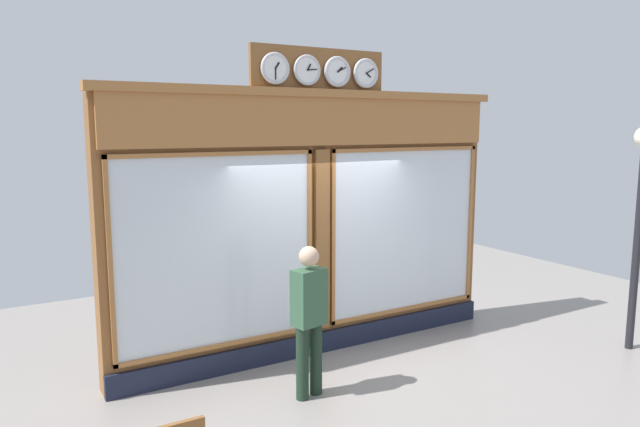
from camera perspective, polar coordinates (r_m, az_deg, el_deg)
shop_facade at (r=7.57m, az=-0.48°, el=-0.78°), size 5.55×0.42×3.91m
pedestrian at (r=6.41m, az=-1.08°, el=-9.88°), size 0.40×0.30×1.69m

